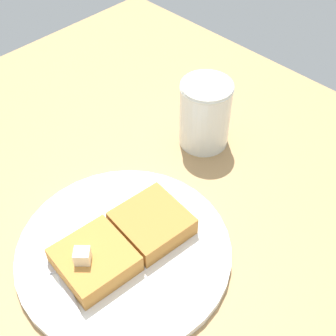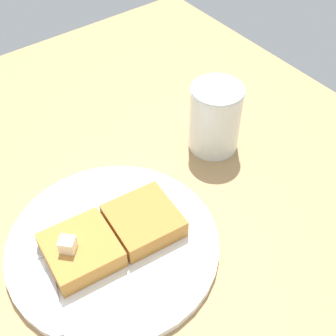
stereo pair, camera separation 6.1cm
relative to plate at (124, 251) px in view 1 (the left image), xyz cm
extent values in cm
cube|color=#A37D4E|center=(-3.93, -2.06, -2.01)|extent=(101.98, 101.98, 2.76)
cylinder|color=white|center=(0.00, 0.00, -0.07)|extent=(25.92, 25.92, 1.12)
torus|color=#284F6F|center=(0.00, 0.00, 0.09)|extent=(25.92, 25.92, 0.80)
cube|color=#B87A35|center=(-4.36, 0.43, 1.80)|extent=(8.75, 8.76, 2.62)
cube|color=#AD702F|center=(4.36, -0.43, 1.80)|extent=(8.75, 8.76, 2.62)
cube|color=#F9E9C6|center=(-5.28, 0.52, 4.00)|extent=(2.37, 2.37, 1.77)
cube|color=silver|center=(-8.98, -1.82, 0.67)|extent=(4.19, 9.73, 0.36)
cube|color=silver|center=(-6.84, 4.22, 0.67)|extent=(3.01, 3.37, 0.36)
cube|color=silver|center=(-6.62, 7.32, 0.67)|extent=(1.37, 3.12, 0.36)
cube|color=silver|center=(-6.10, 7.14, 0.67)|extent=(1.37, 3.12, 0.36)
cube|color=silver|center=(-5.58, 6.95, 0.67)|extent=(1.37, 3.12, 0.36)
cube|color=silver|center=(-5.06, 6.77, 0.67)|extent=(1.37, 3.12, 0.36)
cylinder|color=#5A2A0F|center=(21.93, 6.73, 2.35)|extent=(6.76, 6.76, 5.96)
cylinder|color=silver|center=(21.93, 6.73, 4.54)|extent=(7.34, 7.34, 10.34)
torus|color=silver|center=(21.93, 6.73, 9.26)|extent=(7.55, 7.55, 0.50)
camera|label=1|loc=(-18.96, -26.31, 47.63)|focal=50.00mm
camera|label=2|loc=(-14.39, -30.30, 47.63)|focal=50.00mm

